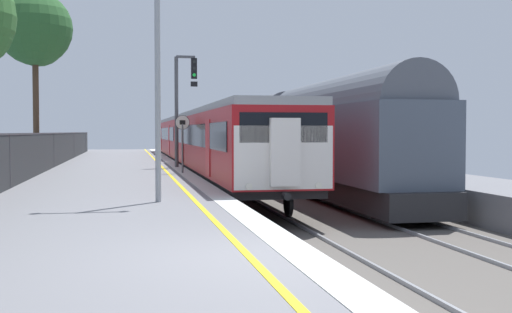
% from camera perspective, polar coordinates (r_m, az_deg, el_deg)
% --- Properties ---
extents(ground, '(17.40, 110.00, 1.21)m').
position_cam_1_polar(ground, '(10.02, 16.74, -11.25)').
color(ground, slate).
extents(commuter_train_at_platform, '(2.83, 41.35, 3.81)m').
position_cam_1_polar(commuter_train_at_platform, '(37.16, -5.04, 1.52)').
color(commuter_train_at_platform, maroon).
rests_on(commuter_train_at_platform, ground).
extents(freight_train_adjacent_track, '(2.60, 30.11, 4.72)m').
position_cam_1_polar(freight_train_adjacent_track, '(32.27, 3.16, 1.99)').
color(freight_train_adjacent_track, '#232326').
rests_on(freight_train_adjacent_track, ground).
extents(signal_gantry, '(1.10, 0.24, 5.37)m').
position_cam_1_polar(signal_gantry, '(31.24, -6.60, 5.19)').
color(signal_gantry, '#47474C').
rests_on(signal_gantry, ground).
extents(speed_limit_sign, '(0.59, 0.08, 2.39)m').
position_cam_1_polar(speed_limit_sign, '(26.61, -6.54, 1.82)').
color(speed_limit_sign, '#59595B').
rests_on(speed_limit_sign, ground).
extents(platform_lamp_mid, '(2.00, 0.20, 5.75)m').
position_cam_1_polar(platform_lamp_mid, '(15.83, -8.73, 8.27)').
color(platform_lamp_mid, '#93999E').
rests_on(platform_lamp_mid, ground).
extents(background_tree_left, '(3.66, 3.66, 8.66)m').
position_cam_1_polar(background_tree_left, '(34.30, -18.96, 10.40)').
color(background_tree_left, '#473323').
rests_on(background_tree_left, ground).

